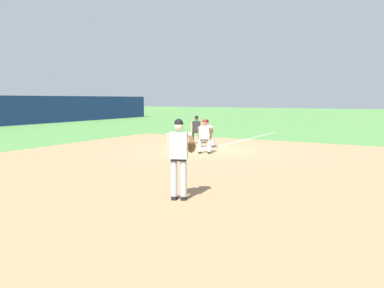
{
  "coord_description": "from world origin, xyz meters",
  "views": [
    {
      "loc": [
        -15.12,
        -7.85,
        2.3
      ],
      "look_at": [
        -5.61,
        -2.4,
        0.98
      ],
      "focal_mm": 35.0,
      "sensor_mm": 36.0,
      "label": 1
    }
  ],
  "objects_px": {
    "first_base_bag": "(207,148)",
    "first_baseman": "(207,132)",
    "pitcher": "(180,154)",
    "baseball": "(202,157)",
    "baserunner": "(205,135)",
    "umpire": "(196,128)"
  },
  "relations": [
    {
      "from": "first_baseman",
      "to": "first_base_bag",
      "type": "bearing_deg",
      "value": -150.91
    },
    {
      "from": "first_base_bag",
      "to": "baseball",
      "type": "distance_m",
      "value": 2.48
    },
    {
      "from": "baserunner",
      "to": "first_base_bag",
      "type": "bearing_deg",
      "value": 22.28
    },
    {
      "from": "first_base_bag",
      "to": "baseball",
      "type": "bearing_deg",
      "value": -157.72
    },
    {
      "from": "first_base_bag",
      "to": "baserunner",
      "type": "xyz_separation_m",
      "value": [
        -1.24,
        -0.51,
        0.75
      ]
    },
    {
      "from": "pitcher",
      "to": "first_baseman",
      "type": "xyz_separation_m",
      "value": [
        8.56,
        3.76,
        -0.33
      ]
    },
    {
      "from": "pitcher",
      "to": "baserunner",
      "type": "height_order",
      "value": "pitcher"
    },
    {
      "from": "baserunner",
      "to": "umpire",
      "type": "xyz_separation_m",
      "value": [
        2.9,
        2.01,
        0.0
      ]
    },
    {
      "from": "pitcher",
      "to": "umpire",
      "type": "relative_size",
      "value": 1.27
    },
    {
      "from": "first_base_bag",
      "to": "pitcher",
      "type": "relative_size",
      "value": 0.2
    },
    {
      "from": "pitcher",
      "to": "first_baseman",
      "type": "relative_size",
      "value": 1.39
    },
    {
      "from": "baserunner",
      "to": "umpire",
      "type": "relative_size",
      "value": 1.0
    },
    {
      "from": "baseball",
      "to": "first_baseman",
      "type": "bearing_deg",
      "value": 23.75
    },
    {
      "from": "pitcher",
      "to": "first_baseman",
      "type": "height_order",
      "value": "pitcher"
    },
    {
      "from": "first_base_bag",
      "to": "pitcher",
      "type": "bearing_deg",
      "value": -156.71
    },
    {
      "from": "first_base_bag",
      "to": "first_baseman",
      "type": "distance_m",
      "value": 0.97
    },
    {
      "from": "umpire",
      "to": "baseball",
      "type": "bearing_deg",
      "value": -148.36
    },
    {
      "from": "pitcher",
      "to": "first_baseman",
      "type": "distance_m",
      "value": 9.36
    },
    {
      "from": "first_base_bag",
      "to": "baseball",
      "type": "height_order",
      "value": "first_base_bag"
    },
    {
      "from": "baseball",
      "to": "baserunner",
      "type": "bearing_deg",
      "value": 22.29
    },
    {
      "from": "first_baseman",
      "to": "baseball",
      "type": "bearing_deg",
      "value": -156.25
    },
    {
      "from": "first_baseman",
      "to": "umpire",
      "type": "xyz_separation_m",
      "value": [
        1.07,
        1.17,
        0.06
      ]
    }
  ]
}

